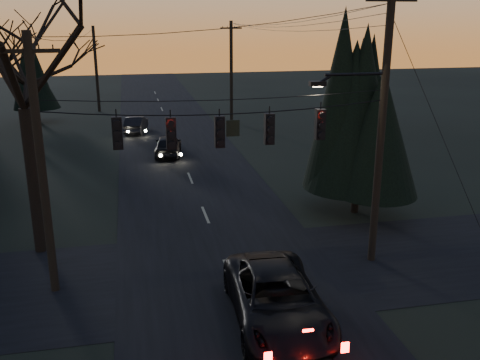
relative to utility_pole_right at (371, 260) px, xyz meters
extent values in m
cube|color=black|center=(-5.50, 10.00, 0.01)|extent=(8.00, 120.00, 0.02)
cube|color=black|center=(-5.50, 0.00, 0.01)|extent=(60.00, 7.00, 0.02)
cylinder|color=black|center=(-5.75, 0.00, 6.10)|extent=(11.50, 0.04, 0.04)
cylinder|color=black|center=(-12.43, 3.45, 2.83)|extent=(0.44, 0.44, 5.66)
cylinder|color=black|center=(1.48, 5.00, 0.80)|extent=(0.36, 0.36, 1.60)
cone|color=black|center=(1.48, 5.00, 4.81)|extent=(4.42, 4.42, 7.23)
cylinder|color=black|center=(-15.37, 21.49, 2.20)|extent=(0.44, 0.44, 4.41)
cylinder|color=black|center=(-16.43, 31.42, 0.80)|extent=(0.36, 0.36, 1.60)
cone|color=black|center=(-16.43, 31.42, 3.53)|extent=(3.36, 3.36, 4.66)
imported|color=black|center=(-4.70, -3.45, 0.79)|extent=(2.87, 5.79, 1.58)
imported|color=black|center=(-6.30, 17.48, 0.69)|extent=(2.17, 4.25, 1.39)
imported|color=black|center=(-8.21, 25.37, 0.64)|extent=(2.05, 4.05, 1.27)
camera|label=1|loc=(-8.69, -17.13, 8.90)|focal=40.00mm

